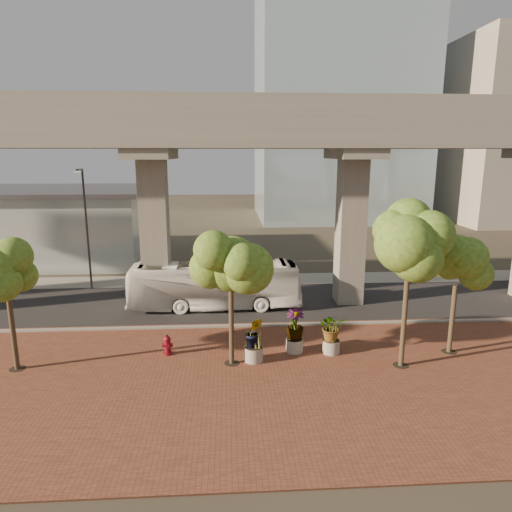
{
  "coord_description": "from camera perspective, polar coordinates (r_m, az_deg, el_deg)",
  "views": [
    {
      "loc": [
        -1.59,
        -25.5,
        9.35
      ],
      "look_at": [
        0.02,
        0.5,
        3.44
      ],
      "focal_mm": 32.0,
      "sensor_mm": 36.0,
      "label": 1
    }
  ],
  "objects": [
    {
      "name": "transit_viaduct",
      "position": [
        27.63,
        -0.25,
        8.49
      ],
      "size": [
        72.0,
        5.6,
        12.4
      ],
      "color": "gray",
      "rests_on": "ground"
    },
    {
      "name": "streetlamp_east",
      "position": [
        34.0,
        10.63,
        4.09
      ],
      "size": [
        0.37,
        1.08,
        7.44
      ],
      "color": "#2C2C30",
      "rests_on": "ground"
    },
    {
      "name": "street_tree_far_east",
      "position": [
        22.82,
        23.87,
        -1.21
      ],
      "size": [
        3.15,
        3.15,
        5.66
      ],
      "color": "#4D402C",
      "rests_on": "ground"
    },
    {
      "name": "street_tree_far_west",
      "position": [
        21.82,
        -28.81,
        -1.96
      ],
      "size": [
        3.27,
        3.27,
        5.85
      ],
      "color": "#4D402C",
      "rests_on": "ground"
    },
    {
      "name": "transit_bus",
      "position": [
        27.99,
        -5.15,
        -3.66
      ],
      "size": [
        10.46,
        2.56,
        2.91
      ],
      "primitive_type": "imported",
      "rotation": [
        0.0,
        0.0,
        1.58
      ],
      "color": "white",
      "rests_on": "ground"
    },
    {
      "name": "asphalt_road",
      "position": [
        29.09,
        -0.23,
        -5.93
      ],
      "size": [
        90.0,
        8.0,
        0.04
      ],
      "primitive_type": "cube",
      "color": "black",
      "rests_on": "ground"
    },
    {
      "name": "street_tree_near_west",
      "position": [
        19.63,
        -3.19,
        -1.15
      ],
      "size": [
        3.84,
        3.84,
        6.34
      ],
      "color": "#4D402C",
      "rests_on": "ground"
    },
    {
      "name": "curb_strip",
      "position": [
        25.32,
        0.3,
        -8.7
      ],
      "size": [
        70.0,
        0.25,
        0.16
      ],
      "primitive_type": "cube",
      "color": "gray",
      "rests_on": "ground"
    },
    {
      "name": "far_sidewalk",
      "position": [
        34.33,
        -0.77,
        -2.98
      ],
      "size": [
        90.0,
        3.0,
        0.06
      ],
      "primitive_type": "cube",
      "color": "gray",
      "rests_on": "ground"
    },
    {
      "name": "ground",
      "position": [
        27.21,
        0.01,
        -7.32
      ],
      "size": [
        160.0,
        160.0,
        0.0
      ],
      "primitive_type": "plane",
      "color": "#322D24",
      "rests_on": "ground"
    },
    {
      "name": "street_tree_near_east",
      "position": [
        20.26,
        18.66,
        1.07
      ],
      "size": [
        4.06,
        4.06,
        7.29
      ],
      "color": "#4D402C",
      "rests_on": "ground"
    },
    {
      "name": "streetlamp_west",
      "position": [
        33.06,
        -20.51,
        4.13
      ],
      "size": [
        0.41,
        1.2,
        8.3
      ],
      "color": "#2F3035",
      "rests_on": "ground"
    },
    {
      "name": "planter_right",
      "position": [
        21.86,
        4.88,
        -8.73
      ],
      "size": [
        2.0,
        2.0,
        2.14
      ],
      "color": "#A6A396",
      "rests_on": "ground"
    },
    {
      "name": "station_pavilion",
      "position": [
        45.82,
        -27.27,
        3.66
      ],
      "size": [
        23.0,
        13.0,
        6.3
      ],
      "color": "silver",
      "rests_on": "ground"
    },
    {
      "name": "brick_plaza",
      "position": [
        19.89,
        1.5,
        -15.16
      ],
      "size": [
        70.0,
        13.0,
        0.06
      ],
      "primitive_type": "cube",
      "color": "brown",
      "rests_on": "ground"
    },
    {
      "name": "planter_left",
      "position": [
        20.88,
        -0.29,
        -9.79
      ],
      "size": [
        1.91,
        1.91,
        2.1
      ],
      "color": "gray",
      "rests_on": "ground"
    },
    {
      "name": "fire_hydrant",
      "position": [
        22.24,
        -11.01,
        -10.86
      ],
      "size": [
        0.48,
        0.43,
        0.96
      ],
      "color": "maroon",
      "rests_on": "ground"
    },
    {
      "name": "planter_front",
      "position": [
        21.99,
        9.46,
        -8.99
      ],
      "size": [
        1.8,
        1.8,
        1.98
      ],
      "color": "#9B988C",
      "rests_on": "ground"
    }
  ]
}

